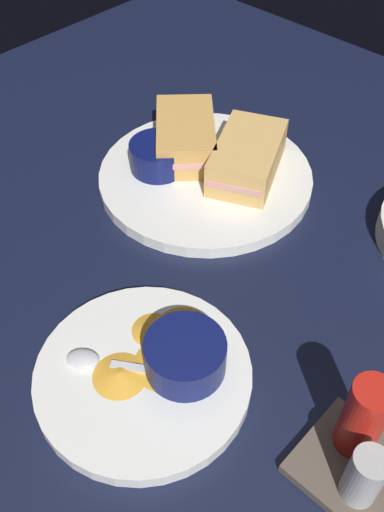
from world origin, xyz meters
TOP-DOWN VIEW (x-y plane):
  - ground_plane at (0.00, 0.00)cm, footprint 110.00×110.00cm
  - plate_sandwich_main at (-8.27, -5.16)cm, footprint 28.03×28.03cm
  - sandwich_half_near at (-11.92, -1.29)cm, footprint 15.00×12.43cm
  - sandwich_half_far at (-9.80, -10.26)cm, footprint 14.54×14.59cm
  - ramekin_dark_sauce at (-4.71, -10.37)cm, footprint 7.36×7.36cm
  - spoon_by_dark_ramekin at (-7.03, -5.12)cm, footprint 5.35×9.62cm
  - plate_chips_companion at (17.99, 10.81)cm, footprint 20.87×20.87cm
  - ramekin_light_gravy at (14.86, 13.42)cm, footprint 7.74×7.74cm
  - spoon_by_gravy_ramekin at (20.47, 6.98)cm, footprint 6.62×9.08cm
  - plantain_chip_scatter at (14.87, 10.76)cm, footprint 14.39×10.52cm
  - condiment_caddy at (11.23, 30.01)cm, footprint 9.00×9.00cm

SIDE VIEW (x-z plane):
  - ground_plane at x=0.00cm, z-range -3.00..0.00cm
  - plate_sandwich_main at x=-8.27cm, z-range 0.00..1.60cm
  - plate_chips_companion at x=17.99cm, z-range 0.00..1.60cm
  - plantain_chip_scatter at x=14.87cm, z-range 1.60..2.20cm
  - spoon_by_dark_ramekin at x=-7.03cm, z-range 1.56..2.36cm
  - spoon_by_gravy_ramekin at x=20.47cm, z-range 1.56..2.36cm
  - condiment_caddy at x=11.23cm, z-range -1.34..8.16cm
  - ramekin_light_gravy at x=14.86cm, z-range 1.74..5.46cm
  - ramekin_dark_sauce at x=-4.71cm, z-range 1.74..5.49cm
  - sandwich_half_near at x=-11.92cm, z-range 1.60..6.40cm
  - sandwich_half_far at x=-9.80cm, z-range 1.60..6.40cm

